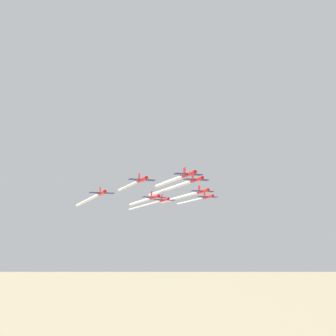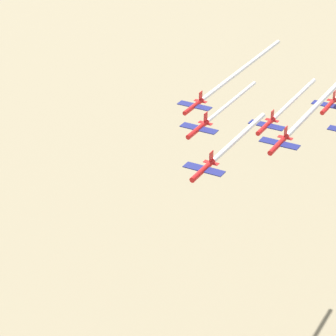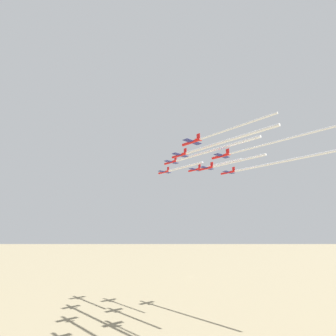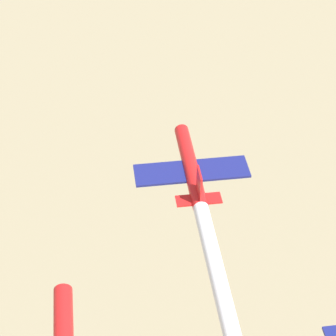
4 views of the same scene
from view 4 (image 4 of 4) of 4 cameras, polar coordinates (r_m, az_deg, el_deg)
jet_0 at (r=54.81m, az=2.02°, el=-0.04°), size 9.96×10.27×3.45m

